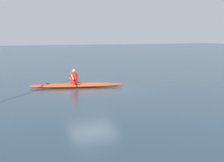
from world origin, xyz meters
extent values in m
plane|color=#233847|center=(0.00, 0.00, 0.00)|extent=(160.00, 160.00, 0.00)
ellipsoid|color=red|center=(0.66, -0.76, 0.12)|extent=(5.18, 2.13, 0.25)
torus|color=black|center=(0.61, -0.75, 0.23)|extent=(0.78, 0.78, 0.04)
cylinder|color=black|center=(2.15, -1.20, 0.24)|extent=(0.18, 0.18, 0.02)
cylinder|color=red|center=(0.78, -0.80, 0.53)|extent=(0.40, 0.40, 0.57)
sphere|color=#936B4C|center=(0.78, -0.80, 0.92)|extent=(0.21, 0.21, 0.21)
cylinder|color=black|center=(0.97, -0.86, 0.66)|extent=(0.59, 1.93, 0.03)
ellipsoid|color=gold|center=(1.25, 0.10, 0.66)|extent=(0.15, 0.40, 0.17)
ellipsoid|color=gold|center=(0.69, -1.81, 0.66)|extent=(0.15, 0.40, 0.17)
cylinder|color=#936B4C|center=(0.94, -0.54, 0.61)|extent=(0.18, 0.31, 0.34)
cylinder|color=#936B4C|center=(0.77, -1.11, 0.61)|extent=(0.25, 0.25, 0.34)
camera|label=1|loc=(5.50, 14.90, 2.84)|focal=47.43mm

